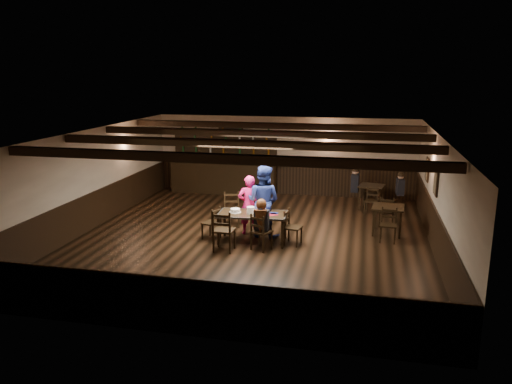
% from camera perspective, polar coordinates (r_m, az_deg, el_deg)
% --- Properties ---
extents(ground, '(10.00, 10.00, 0.00)m').
position_cam_1_polar(ground, '(12.96, -0.47, -5.31)').
color(ground, black).
rests_on(ground, ground).
extents(room_shell, '(9.02, 10.02, 2.71)m').
position_cam_1_polar(room_shell, '(12.54, -0.41, 2.31)').
color(room_shell, beige).
rests_on(room_shell, ground).
extents(dining_table, '(1.76, 0.96, 0.75)m').
position_cam_1_polar(dining_table, '(12.50, -0.41, -2.76)').
color(dining_table, black).
rests_on(dining_table, ground).
extents(chair_near_left, '(0.49, 0.47, 1.02)m').
position_cam_1_polar(chair_near_left, '(11.86, -3.81, -4.11)').
color(chair_near_left, black).
rests_on(chair_near_left, ground).
extents(chair_near_right, '(0.55, 0.54, 0.91)m').
position_cam_1_polar(chair_near_right, '(11.94, 0.41, -4.30)').
color(chair_near_right, black).
rests_on(chair_near_right, ground).
extents(chair_end_left, '(0.48, 0.50, 0.85)m').
position_cam_1_polar(chair_end_left, '(12.80, -4.90, -3.28)').
color(chair_end_left, black).
rests_on(chair_end_left, ground).
extents(chair_end_right, '(0.46, 0.47, 0.88)m').
position_cam_1_polar(chair_end_right, '(12.42, 3.92, -3.69)').
color(chair_end_right, black).
rests_on(chair_end_right, ground).
extents(chair_far_pushed, '(0.54, 0.53, 0.95)m').
position_cam_1_polar(chair_far_pushed, '(13.89, -2.80, -1.63)').
color(chair_far_pushed, black).
rests_on(chair_far_pushed, ground).
extents(woman_pink, '(0.68, 0.57, 1.58)m').
position_cam_1_polar(woman_pink, '(13.11, -0.81, -1.48)').
color(woman_pink, '#D62A90').
rests_on(woman_pink, ground).
extents(man_blue, '(1.06, 0.91, 1.89)m').
position_cam_1_polar(man_blue, '(12.89, 0.81, -1.05)').
color(man_blue, navy).
rests_on(man_blue, ground).
extents(seated_person, '(0.34, 0.52, 0.84)m').
position_cam_1_polar(seated_person, '(11.89, 0.62, -2.82)').
color(seated_person, black).
rests_on(seated_person, ground).
extents(cake, '(0.30, 0.30, 0.09)m').
position_cam_1_polar(cake, '(12.56, -2.39, -2.15)').
color(cake, white).
rests_on(cake, dining_table).
extents(plate_stack_a, '(0.19, 0.19, 0.18)m').
position_cam_1_polar(plate_stack_a, '(12.41, -0.62, -2.10)').
color(plate_stack_a, white).
rests_on(plate_stack_a, dining_table).
extents(plate_stack_b, '(0.16, 0.16, 0.18)m').
position_cam_1_polar(plate_stack_b, '(12.51, 0.76, -1.96)').
color(plate_stack_b, white).
rests_on(plate_stack_b, dining_table).
extents(tea_light, '(0.05, 0.05, 0.06)m').
position_cam_1_polar(tea_light, '(12.56, -0.22, -2.23)').
color(tea_light, '#A5A8AD').
rests_on(tea_light, dining_table).
extents(salt_shaker, '(0.03, 0.03, 0.08)m').
position_cam_1_polar(salt_shaker, '(12.35, 1.03, -2.42)').
color(salt_shaker, silver).
rests_on(salt_shaker, dining_table).
extents(pepper_shaker, '(0.03, 0.03, 0.08)m').
position_cam_1_polar(pepper_shaker, '(12.31, 1.53, -2.48)').
color(pepper_shaker, '#A5A8AD').
rests_on(pepper_shaker, dining_table).
extents(drink_glass, '(0.06, 0.06, 0.10)m').
position_cam_1_polar(drink_glass, '(12.57, 0.81, -2.09)').
color(drink_glass, silver).
rests_on(drink_glass, dining_table).
extents(menu_red, '(0.41, 0.38, 0.00)m').
position_cam_1_polar(menu_red, '(12.37, 1.69, -2.59)').
color(menu_red, maroon).
rests_on(menu_red, dining_table).
extents(menu_blue, '(0.28, 0.20, 0.00)m').
position_cam_1_polar(menu_blue, '(12.49, 1.88, -2.42)').
color(menu_blue, '#0F174C').
rests_on(menu_blue, dining_table).
extents(bar_counter, '(3.92, 0.70, 2.20)m').
position_cam_1_polar(bar_counter, '(17.70, -3.68, 2.25)').
color(bar_counter, black).
rests_on(bar_counter, ground).
extents(back_table_a, '(0.88, 0.88, 0.75)m').
position_cam_1_polar(back_table_a, '(13.60, 14.85, -2.01)').
color(back_table_a, black).
rests_on(back_table_a, ground).
extents(back_table_b, '(0.87, 0.87, 0.75)m').
position_cam_1_polar(back_table_b, '(15.97, 13.07, 0.37)').
color(back_table_b, black).
rests_on(back_table_b, ground).
extents(bg_patron_left, '(0.26, 0.40, 0.80)m').
position_cam_1_polar(bg_patron_left, '(16.16, 11.26, 1.43)').
color(bg_patron_left, black).
rests_on(bg_patron_left, ground).
extents(bg_patron_right, '(0.26, 0.37, 0.72)m').
position_cam_1_polar(bg_patron_right, '(16.07, 16.17, 0.93)').
color(bg_patron_right, black).
rests_on(bg_patron_right, ground).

